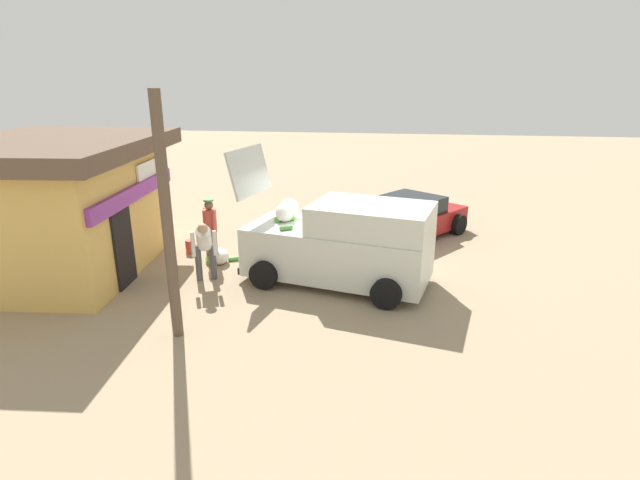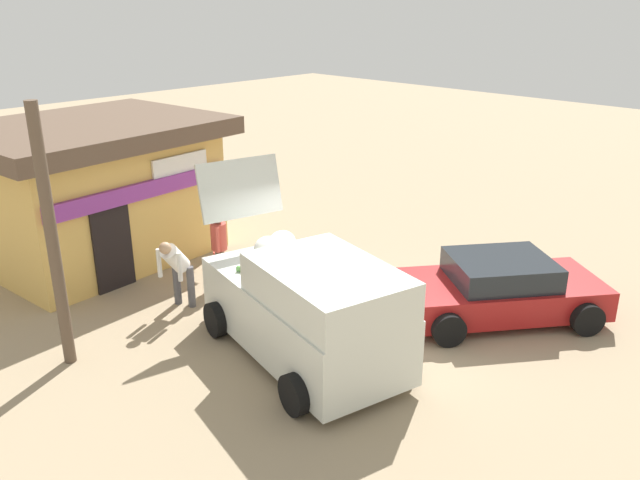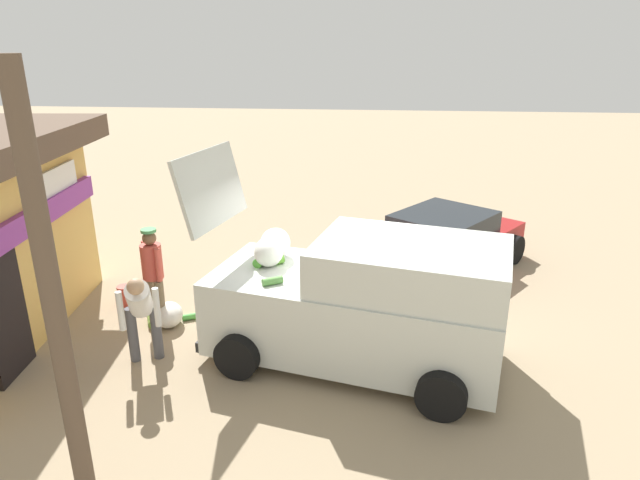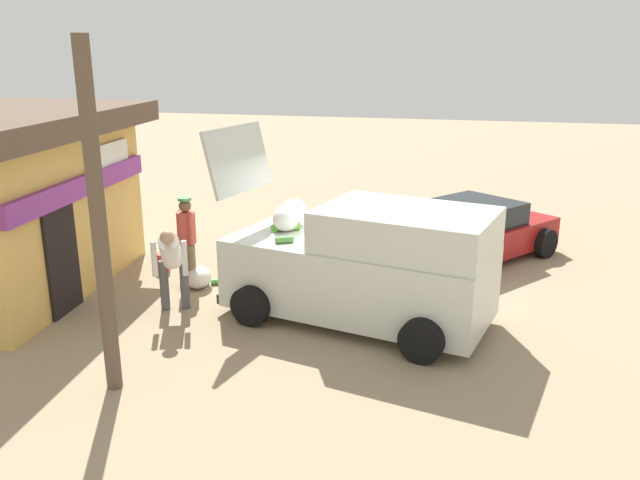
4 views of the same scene
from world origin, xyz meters
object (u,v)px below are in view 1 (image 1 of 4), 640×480
Objects in this scene: delivery_van at (343,243)px; unloaded_banana_pile at (219,257)px; parked_sedan at (407,218)px; vendor_standing at (210,227)px; customer_bending at (204,245)px; paint_bucket at (191,247)px; storefront_bar at (60,204)px.

delivery_van is 5.55× the size of unloaded_banana_pile.
unloaded_banana_pile is (-2.91, 4.83, -0.40)m from parked_sedan.
vendor_standing reaches higher than parked_sedan.
paint_bucket is (1.88, 1.14, -0.74)m from customer_bending.
delivery_van is 3.59m from vendor_standing.
paint_bucket is at bearing 31.29° from customer_bending.
storefront_bar is 15.89× the size of paint_bucket.
unloaded_banana_pile is (0.79, 3.27, -0.79)m from delivery_van.
delivery_van reaches higher than vendor_standing.
storefront_bar is at bearing 90.93° from delivery_van.
storefront_bar is 1.23× the size of delivery_van.
vendor_standing reaches higher than unloaded_banana_pile.
customer_bending is at bearing -166.21° from vendor_standing.
customer_bending is at bearing -148.71° from paint_bucket.
customer_bending is (-0.33, -3.68, -0.76)m from storefront_bar.
customer_bending is 2.32m from paint_bucket.
parked_sedan is 11.37× the size of paint_bucket.
unloaded_banana_pile reaches higher than paint_bucket.
customer_bending is at bearing 97.94° from delivery_van.
parked_sedan is at bearing -58.91° from unloaded_banana_pile.
paint_bucket is at bearing 58.09° from unloaded_banana_pile.
vendor_standing reaches higher than customer_bending.
delivery_van is 3.20m from customer_bending.
paint_bucket is (0.64, 1.04, 0.01)m from unloaded_banana_pile.
customer_bending reaches higher than unloaded_banana_pile.
storefront_bar is 3.98m from unloaded_banana_pile.
unloaded_banana_pile is at bearing 4.92° from customer_bending.
unloaded_banana_pile is at bearing 76.39° from delivery_van.
delivery_van is at bearing 157.24° from parked_sedan.
storefront_bar is 3.57m from vendor_standing.
storefront_bar reaches higher than delivery_van.
delivery_van is at bearing -82.06° from customer_bending.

